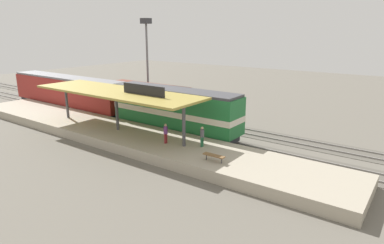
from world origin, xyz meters
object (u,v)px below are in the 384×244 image
at_px(locomotive, 174,110).
at_px(person_waiting, 166,132).
at_px(passenger_carriage_single, 67,92).
at_px(light_mast, 147,44).
at_px(platform_bench, 214,156).
at_px(freight_car, 148,98).
at_px(person_walking, 202,136).

distance_m(locomotive, person_waiting, 5.81).
height_order(passenger_carriage_single, person_waiting, passenger_carriage_single).
xyz_separation_m(locomotive, light_mast, (7.80, 10.86, 5.99)).
xyz_separation_m(passenger_carriage_single, light_mast, (7.80, -7.14, 6.08)).
height_order(platform_bench, person_waiting, person_waiting).
xyz_separation_m(platform_bench, light_mast, (13.80, 19.38, 7.05)).
bearing_deg(light_mast, platform_bench, -125.46).
distance_m(freight_car, person_walking, 16.38).
distance_m(platform_bench, person_walking, 3.34).
xyz_separation_m(platform_bench, freight_car, (10.60, 16.53, 0.63)).
bearing_deg(person_waiting, person_walking, -70.10).
distance_m(locomotive, person_walking, 7.16).
height_order(locomotive, light_mast, light_mast).
relative_size(locomotive, light_mast, 1.23).
height_order(locomotive, passenger_carriage_single, locomotive).
bearing_deg(freight_car, platform_bench, -122.66).
height_order(passenger_carriage_single, freight_car, passenger_carriage_single).
height_order(platform_bench, person_walking, person_walking).
xyz_separation_m(locomotive, passenger_carriage_single, (0.00, 18.00, -0.10)).
bearing_deg(freight_car, person_waiting, -130.80).
bearing_deg(passenger_carriage_single, freight_car, -65.26).
height_order(platform_bench, freight_car, freight_car).
height_order(platform_bench, locomotive, locomotive).
bearing_deg(person_waiting, freight_car, 49.20).
bearing_deg(freight_car, passenger_carriage_single, 114.74).
distance_m(passenger_carriage_single, freight_car, 11.00).
relative_size(light_mast, person_waiting, 6.84).
bearing_deg(person_walking, person_waiting, 109.90).
height_order(person_waiting, person_walking, same).
distance_m(locomotive, light_mast, 14.65).
bearing_deg(platform_bench, locomotive, 54.83).
bearing_deg(passenger_carriage_single, light_mast, -42.47).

